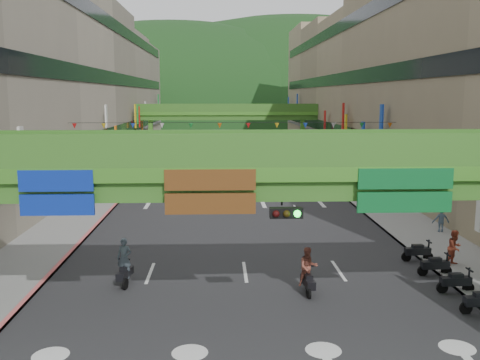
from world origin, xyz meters
TOP-DOWN VIEW (x-y plane):
  - road_slab at (0.00, 50.00)m, footprint 18.00×140.00m
  - sidewalk_left at (-11.00, 50.00)m, footprint 4.00×140.00m
  - sidewalk_right at (11.00, 50.00)m, footprint 4.00×140.00m
  - curb_left at (-9.10, 50.00)m, footprint 0.20×140.00m
  - curb_right at (9.10, 50.00)m, footprint 0.20×140.00m
  - building_row_left at (-18.93, 50.00)m, footprint 12.80×95.00m
  - building_row_right at (18.93, 50.00)m, footprint 12.80×95.00m
  - overpass_near at (0.93, 5.38)m, footprint 28.00×12.27m
  - overpass_far at (0.00, 65.00)m, footprint 28.00×2.20m
  - hill_left at (-15.00, 160.00)m, footprint 168.00×140.00m
  - hill_right at (25.00, 180.00)m, footprint 208.00×176.00m
  - bunting_string at (0.00, 30.00)m, footprint 26.00×0.36m
  - scooter_rider_near at (-5.40, 10.44)m, footprint 0.74×1.59m
  - scooter_rider_mid at (2.52, 9.09)m, footprint 0.88×1.60m
  - scooter_rider_left at (-7.32, 29.79)m, footprint 1.15×1.59m
  - scooter_rider_far at (-1.52, 50.39)m, footprint 0.91×1.60m
  - parked_scooter_row at (8.80, 10.00)m, footprint 1.60×7.15m
  - car_silver at (-5.58, 41.73)m, footprint 1.39×3.90m
  - car_yellow at (-0.46, 66.82)m, footprint 1.96×4.35m
  - pedestrian_red at (10.24, 12.29)m, footprint 1.06×1.01m
  - pedestrian_blue at (12.20, 18.61)m, footprint 0.77×0.53m

SIDE VIEW (x-z plane):
  - hill_left at x=-15.00m, z-range -56.00..56.00m
  - hill_right at x=25.00m, z-range -64.00..64.00m
  - road_slab at x=0.00m, z-range 0.00..0.02m
  - sidewalk_left at x=-11.00m, z-range 0.00..0.15m
  - sidewalk_right at x=11.00m, z-range 0.00..0.15m
  - curb_left at x=-9.10m, z-range 0.00..0.18m
  - curb_right at x=9.10m, z-range 0.00..0.18m
  - parked_scooter_row at x=8.80m, z-range -0.02..1.06m
  - car_silver at x=-5.58m, z-range 0.00..1.28m
  - car_yellow at x=-0.46m, z-range 0.00..1.45m
  - pedestrian_blue at x=12.20m, z-range 0.00..1.59m
  - pedestrian_red at x=10.24m, z-range 0.00..1.72m
  - scooter_rider_near at x=-5.40m, z-range -0.06..2.09m
  - scooter_rider_mid at x=2.52m, z-range 0.03..2.07m
  - scooter_rider_far at x=-1.52m, z-range 0.02..2.11m
  - scooter_rider_left at x=-7.32m, z-range 0.02..2.23m
  - overpass_near at x=0.93m, z-range 1.66..8.76m
  - overpass_far at x=0.00m, z-range 1.85..8.95m
  - bunting_string at x=0.00m, z-range 5.73..6.19m
  - building_row_left at x=-18.93m, z-range -0.04..18.96m
  - building_row_right at x=18.93m, z-range -0.04..18.96m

